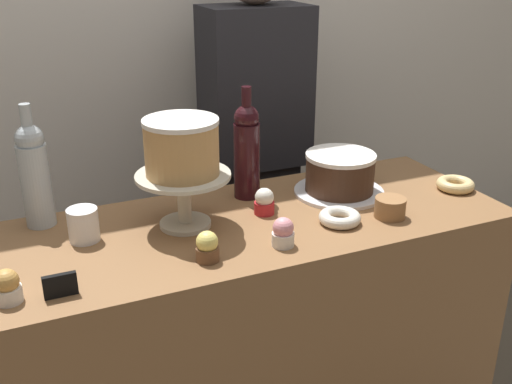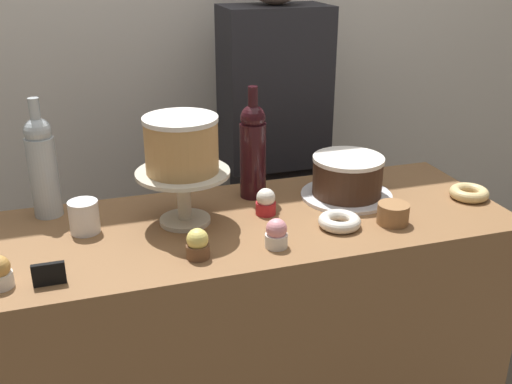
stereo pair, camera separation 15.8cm
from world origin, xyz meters
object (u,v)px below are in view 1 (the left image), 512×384
(wine_bottle_clear, at_px, (35,173))
(donut_glazed, at_px, (455,184))
(cake_stand_pedestal, at_px, (184,190))
(cupcake_caramel, at_px, (7,287))
(chocolate_round_cake, at_px, (340,172))
(coffee_cup_ceramic, at_px, (83,225))
(cupcake_lemon, at_px, (207,247))
(cookie_stack, at_px, (390,208))
(cupcake_vanilla, at_px, (264,202))
(cupcake_strawberry, at_px, (283,233))
(wine_bottle_dark_red, at_px, (247,149))
(price_sign_chalkboard, at_px, (60,285))
(barista_figure, at_px, (255,164))
(white_layer_cake, at_px, (182,147))
(donut_sugar, at_px, (340,218))

(wine_bottle_clear, relative_size, donut_glazed, 2.91)
(cake_stand_pedestal, relative_size, wine_bottle_clear, 0.75)
(wine_bottle_clear, distance_m, cupcake_caramel, 0.39)
(chocolate_round_cake, height_order, coffee_cup_ceramic, chocolate_round_cake)
(chocolate_round_cake, height_order, cupcake_lemon, chocolate_round_cake)
(wine_bottle_clear, height_order, coffee_cup_ceramic, wine_bottle_clear)
(cake_stand_pedestal, distance_m, cookie_stack, 0.56)
(cupcake_vanilla, bearing_deg, cookie_stack, -27.54)
(cupcake_strawberry, height_order, cupcake_vanilla, same)
(wine_bottle_dark_red, xyz_separation_m, price_sign_chalkboard, (-0.57, -0.34, -0.12))
(cupcake_caramel, xyz_separation_m, barista_figure, (0.87, 0.71, -0.10))
(cupcake_strawberry, relative_size, cupcake_caramel, 1.00)
(white_layer_cake, distance_m, cupcake_strawberry, 0.33)
(cake_stand_pedestal, height_order, donut_sugar, cake_stand_pedestal)
(donut_glazed, relative_size, coffee_cup_ceramic, 1.32)
(cupcake_lemon, relative_size, price_sign_chalkboard, 1.06)
(cupcake_strawberry, distance_m, donut_sugar, 0.20)
(chocolate_round_cake, xyz_separation_m, cupcake_caramel, (-0.93, -0.23, -0.03))
(cupcake_caramel, height_order, coffee_cup_ceramic, coffee_cup_ceramic)
(white_layer_cake, height_order, wine_bottle_dark_red, wine_bottle_dark_red)
(chocolate_round_cake, height_order, wine_bottle_dark_red, wine_bottle_dark_red)
(cupcake_strawberry, height_order, coffee_cup_ceramic, coffee_cup_ceramic)
(wine_bottle_clear, xyz_separation_m, wine_bottle_dark_red, (0.57, -0.04, 0.00))
(cupcake_lemon, relative_size, coffee_cup_ceramic, 0.87)
(cupcake_lemon, xyz_separation_m, donut_glazed, (0.83, 0.11, -0.02))
(donut_glazed, bearing_deg, cupcake_lemon, -172.22)
(wine_bottle_clear, distance_m, barista_figure, 0.87)
(cupcake_caramel, bearing_deg, price_sign_chalkboard, -12.51)
(donut_glazed, bearing_deg, coffee_cup_ceramic, 174.31)
(donut_sugar, xyz_separation_m, coffee_cup_ceramic, (-0.64, 0.17, 0.03))
(donut_glazed, distance_m, price_sign_chalkboard, 1.17)
(barista_figure, bearing_deg, cupcake_lemon, -121.40)
(white_layer_cake, xyz_separation_m, price_sign_chalkboard, (-0.34, -0.22, -0.19))
(cupcake_strawberry, bearing_deg, cupcake_lemon, 178.78)
(cupcake_vanilla, xyz_separation_m, donut_glazed, (0.60, -0.07, -0.02))
(cupcake_strawberry, height_order, cupcake_caramel, same)
(donut_glazed, bearing_deg, white_layer_cake, 173.94)
(donut_sugar, relative_size, price_sign_chalkboard, 1.60)
(cookie_stack, relative_size, price_sign_chalkboard, 1.20)
(cupcake_vanilla, bearing_deg, wine_bottle_clear, 162.94)
(cupcake_lemon, bearing_deg, cupcake_vanilla, 39.00)
(chocolate_round_cake, height_order, cookie_stack, chocolate_round_cake)
(cake_stand_pedestal, relative_size, cupcake_caramel, 3.30)
(cookie_stack, distance_m, price_sign_chalkboard, 0.87)
(wine_bottle_clear, relative_size, cupcake_strawberry, 4.38)
(cupcake_vanilla, distance_m, donut_sugar, 0.21)
(white_layer_cake, xyz_separation_m, cupcake_lemon, (-0.01, -0.20, -0.18))
(white_layer_cake, distance_m, cupcake_vanilla, 0.29)
(chocolate_round_cake, height_order, cupcake_vanilla, chocolate_round_cake)
(wine_bottle_dark_red, bearing_deg, cupcake_caramel, -154.50)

